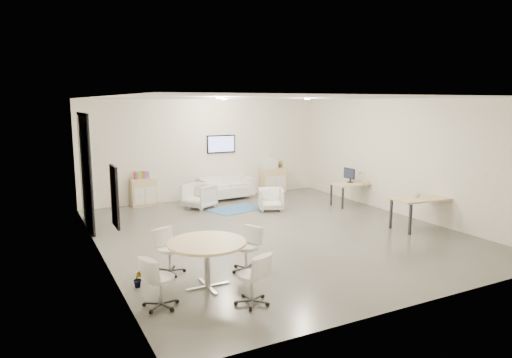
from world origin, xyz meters
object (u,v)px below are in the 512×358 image
at_px(loveseat, 225,189).
at_px(sideboard_left, 144,192).
at_px(armchair_right, 271,198).
at_px(desk_rear, 353,185).
at_px(sideboard_right, 273,180).
at_px(armchair_left, 199,195).
at_px(desk_front, 422,201).
at_px(round_table, 207,246).

bearing_deg(loveseat, sideboard_left, 171.34).
xyz_separation_m(sideboard_left, armchair_right, (3.15, -2.25, -0.06)).
distance_m(armchair_right, desk_rear, 2.61).
relative_size(sideboard_right, loveseat, 0.50).
relative_size(armchair_left, desk_rear, 0.61).
bearing_deg(armchair_right, desk_front, -31.22).
height_order(sideboard_right, armchair_left, sideboard_right).
height_order(sideboard_left, desk_rear, sideboard_left).
bearing_deg(sideboard_right, round_table, -126.95).
distance_m(loveseat, armchair_left, 1.47).
distance_m(loveseat, desk_rear, 4.06).
relative_size(sideboard_left, loveseat, 0.48).
height_order(sideboard_right, desk_front, sideboard_right).
distance_m(armchair_left, desk_front, 6.18).
bearing_deg(sideboard_left, sideboard_right, -0.21).
distance_m(sideboard_right, desk_front, 5.72).
relative_size(armchair_right, desk_rear, 0.54).
bearing_deg(loveseat, sideboard_right, 1.40).
xyz_separation_m(loveseat, desk_rear, (3.09, -2.63, 0.27)).
height_order(loveseat, desk_front, desk_front).
bearing_deg(desk_front, round_table, -164.67).
bearing_deg(desk_rear, armchair_right, 167.44).
relative_size(armchair_right, round_table, 0.53).
bearing_deg(loveseat, desk_rear, -44.59).
xyz_separation_m(armchair_left, round_table, (-1.92, -5.62, 0.32)).
xyz_separation_m(desk_rear, round_table, (-6.21, -3.84, 0.11)).
relative_size(loveseat, desk_front, 1.11).
distance_m(desk_rear, round_table, 7.30).
relative_size(sideboard_right, desk_front, 0.56).
xyz_separation_m(armchair_left, desk_rear, (4.29, -1.78, 0.21)).
bearing_deg(loveseat, armchair_right, -79.00).
relative_size(armchair_left, desk_front, 0.52).
height_order(loveseat, armchair_right, loveseat).
distance_m(sideboard_left, round_table, 6.70).
bearing_deg(round_table, armchair_right, 50.19).
bearing_deg(loveseat, armchair_left, -148.97).
height_order(sideboard_left, round_table, sideboard_left).
bearing_deg(sideboard_right, armchair_right, -120.61).
distance_m(loveseat, round_table, 7.19).
height_order(sideboard_left, loveseat, sideboard_left).
relative_size(sideboard_left, armchair_left, 1.04).
bearing_deg(armchair_right, round_table, -106.19).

